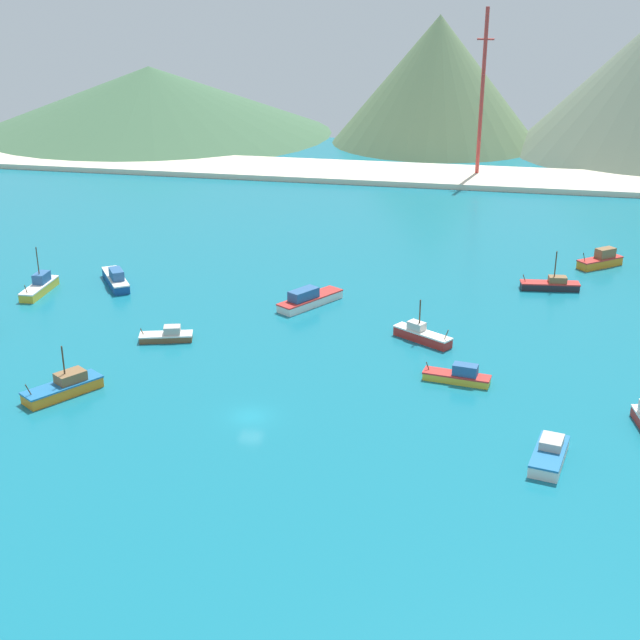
{
  "coord_description": "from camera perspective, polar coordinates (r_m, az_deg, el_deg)",
  "views": [
    {
      "loc": [
        24.09,
        -79.39,
        43.96
      ],
      "look_at": [
        3.01,
        22.23,
        2.7
      ],
      "focal_mm": 48.87,
      "sensor_mm": 36.0,
      "label": 1
    }
  ],
  "objects": [
    {
      "name": "radio_tower",
      "position": [
        204.74,
        10.57,
        14.37
      ],
      "size": [
        3.76,
        3.0,
        37.56
      ],
      "color": "#B7332D",
      "rests_on": "ground"
    },
    {
      "name": "fishing_boat_11",
      "position": [
        113.85,
        -9.97,
        -1.01
      ],
      "size": [
        7.12,
        4.05,
        1.96
      ],
      "color": "brown",
      "rests_on": "ground"
    },
    {
      "name": "fishing_boat_7",
      "position": [
        101.98,
        -16.41,
        -4.24
      ],
      "size": [
        7.31,
        9.02,
        5.85
      ],
      "color": "orange",
      "rests_on": "ground"
    },
    {
      "name": "fishing_boat_3",
      "position": [
        147.91,
        17.93,
        3.75
      ],
      "size": [
        7.66,
        6.92,
        2.97
      ],
      "color": "orange",
      "rests_on": "ground"
    },
    {
      "name": "fishing_boat_1",
      "position": [
        135.51,
        -17.87,
        2.11
      ],
      "size": [
        2.75,
        9.08,
        6.99
      ],
      "color": "gold",
      "rests_on": "ground"
    },
    {
      "name": "fishing_boat_5",
      "position": [
        134.89,
        14.88,
        2.25
      ],
      "size": [
        8.88,
        3.24,
        5.99
      ],
      "color": "#232328",
      "rests_on": "ground"
    },
    {
      "name": "hill_west",
      "position": [
        269.71,
        -11.03,
        13.97
      ],
      "size": [
        107.18,
        107.18,
        19.14
      ],
      "color": "#3D6042",
      "rests_on": "ground"
    },
    {
      "name": "fishing_boat_9",
      "position": [
        135.71,
        -13.22,
        2.63
      ],
      "size": [
        7.84,
        9.83,
        2.82
      ],
      "color": "#14478C",
      "rests_on": "ground"
    },
    {
      "name": "hill_central",
      "position": [
        249.06,
        7.71,
        15.3
      ],
      "size": [
        57.59,
        57.59,
        34.17
      ],
      "color": "#56704C",
      "rests_on": "ground"
    },
    {
      "name": "fishing_boat_14",
      "position": [
        112.66,
        6.67,
        -0.97
      ],
      "size": [
        8.05,
        5.96,
        5.56
      ],
      "color": "red",
      "rests_on": "ground"
    },
    {
      "name": "beach_strip",
      "position": [
        207.22,
        4.85,
        9.53
      ],
      "size": [
        247.0,
        21.95,
        1.2
      ],
      "primitive_type": "cube",
      "color": "beige",
      "rests_on": "ground"
    },
    {
      "name": "fishing_boat_0",
      "position": [
        123.88,
        -0.76,
        1.38
      ],
      "size": [
        8.15,
        10.75,
        2.69
      ],
      "color": "silver",
      "rests_on": "ground"
    },
    {
      "name": "ground",
      "position": [
        120.42,
        -0.65,
        0.14
      ],
      "size": [
        260.0,
        280.0,
        0.5
      ],
      "color": "#146B7F"
    },
    {
      "name": "fishing_boat_6",
      "position": [
        87.93,
        14.79,
        -8.49
      ],
      "size": [
        4.25,
        7.81,
        2.2
      ],
      "color": "silver",
      "rests_on": "ground"
    },
    {
      "name": "fishing_boat_10",
      "position": [
        102.09,
        9.07,
        -3.62
      ],
      "size": [
        7.99,
        3.1,
        2.31
      ],
      "color": "gold",
      "rests_on": "ground"
    }
  ]
}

